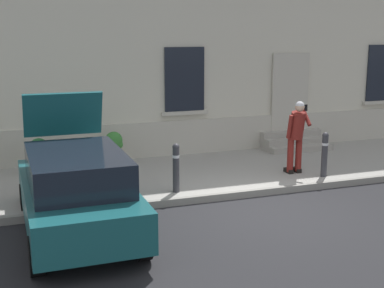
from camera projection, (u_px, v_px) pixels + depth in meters
ground_plane at (264, 211)px, 10.45m from camera, size 80.00×80.00×0.00m
sidewalk at (211, 172)px, 13.02m from camera, size 24.00×3.60×0.15m
curb_edge at (244, 194)px, 11.30m from camera, size 24.00×0.12×0.15m
building_facade at (179, 21)px, 14.54m from camera, size 24.00×1.52×7.50m
entrance_stoop at (294, 142)px, 15.30m from camera, size 1.87×0.96×0.48m
hatchback_car_teal at (77, 190)px, 9.12m from camera, size 1.81×4.08×2.34m
bollard_near_person at (325, 153)px, 12.28m from camera, size 0.15×0.15×1.04m
bollard_far_left at (176, 166)px, 11.09m from camera, size 0.15×0.15×1.04m
person_on_phone at (297, 132)px, 12.43m from camera, size 0.51×0.51×1.74m
planter_olive at (40, 155)px, 12.52m from camera, size 0.44×0.44×0.86m
planter_cream at (114, 148)px, 13.31m from camera, size 0.44×0.44×0.86m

